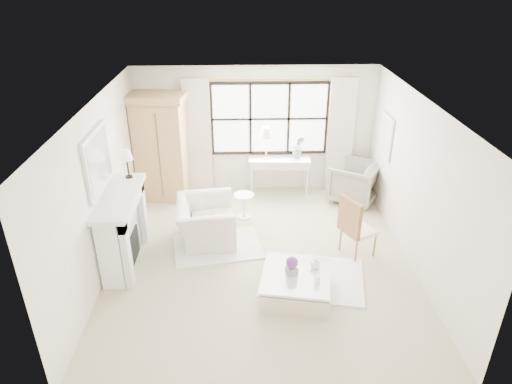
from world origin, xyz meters
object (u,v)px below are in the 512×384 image
at_px(console_table, 279,175).
at_px(coffee_table, 296,286).
at_px(armoire, 161,147).
at_px(club_armchair, 206,221).

relative_size(console_table, coffee_table, 1.14).
distance_m(console_table, coffee_table, 3.50).
bearing_deg(armoire, coffee_table, -46.60).
height_order(console_table, club_armchair, console_table).
distance_m(club_armchair, coffee_table, 2.18).
bearing_deg(club_armchair, coffee_table, -143.78).
bearing_deg(coffee_table, club_armchair, 141.95).
relative_size(console_table, club_armchair, 1.15).
height_order(armoire, club_armchair, armoire).
distance_m(armoire, coffee_table, 4.25).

